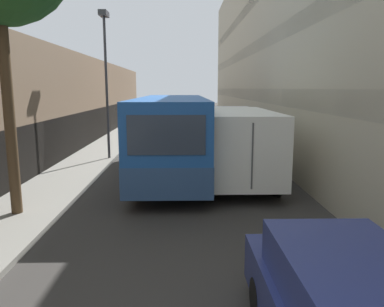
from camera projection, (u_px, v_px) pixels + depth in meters
The scene contains 8 objects.
ground_plane at pixel (186, 172), 15.50m from camera, with size 150.00×150.00×0.00m, color #33302D.
sidewalk_left at pixel (75, 171), 15.39m from camera, with size 2.29×60.00×0.14m.
building_left_shopfront at pixel (16, 114), 14.94m from camera, with size 2.40×60.00×5.31m.
building_right_apartment at pixel (317, 19), 14.57m from camera, with size 2.40×60.00×12.19m.
bus at pixel (172, 134), 14.87m from camera, with size 2.55×10.18×3.07m.
box_truck at pixel (234, 139), 14.31m from camera, with size 2.31×7.78×2.64m.
panel_van at pixel (159, 122), 26.16m from camera, with size 1.93×4.32×1.96m.
street_lamp at pixel (105, 58), 17.10m from camera, with size 0.36×0.80×6.70m.
Camera 1 is at (-0.08, -0.14, 3.42)m, focal length 35.00 mm.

